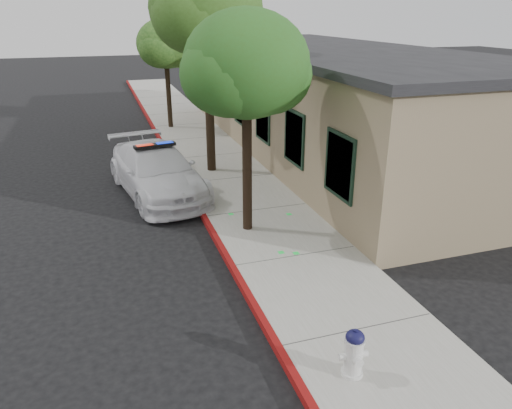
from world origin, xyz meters
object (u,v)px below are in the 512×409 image
(fire_hydrant, at_px, (354,352))
(street_tree_near, at_px, (247,70))
(street_tree_mid, at_px, (206,13))
(police_car, at_px, (157,171))
(clapboard_building, at_px, (327,99))
(street_tree_far, at_px, (166,46))

(fire_hydrant, height_order, street_tree_near, street_tree_near)
(street_tree_near, height_order, street_tree_mid, street_tree_mid)
(police_car, xyz_separation_m, street_tree_near, (1.90, -3.77, 3.50))
(police_car, distance_m, street_tree_near, 5.48)
(police_car, bearing_deg, clapboard_building, 14.28)
(police_car, relative_size, street_tree_near, 1.03)
(police_car, bearing_deg, street_tree_near, -73.00)
(police_car, height_order, street_tree_far, street_tree_far)
(fire_hydrant, distance_m, street_tree_mid, 12.26)
(clapboard_building, bearing_deg, street_tree_mid, -161.75)
(clapboard_building, bearing_deg, fire_hydrant, -113.85)
(street_tree_far, bearing_deg, fire_hydrant, -89.99)
(police_car, bearing_deg, fire_hydrant, -88.92)
(street_tree_near, bearing_deg, clapboard_building, 51.48)
(street_tree_mid, bearing_deg, street_tree_near, -92.70)
(clapboard_building, height_order, police_car, clapboard_building)
(police_car, xyz_separation_m, street_tree_far, (1.83, 9.03, 3.22))
(street_tree_near, distance_m, street_tree_mid, 5.50)
(clapboard_building, bearing_deg, police_car, -156.01)
(clapboard_building, distance_m, street_tree_mid, 6.65)
(clapboard_building, distance_m, street_tree_near, 9.39)
(street_tree_far, bearing_deg, street_tree_mid, -87.56)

